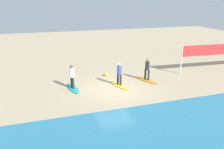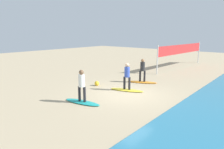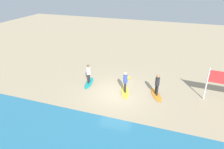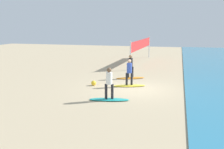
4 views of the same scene
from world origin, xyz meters
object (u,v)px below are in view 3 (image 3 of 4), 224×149
surfer_yellow (125,81)px  surfboard_teal (89,83)px  surfboard_yellow (125,92)px  surfer_teal (88,72)px  surfer_orange (157,83)px  beach_ball (128,78)px  surfboard_orange (156,95)px

surfer_yellow → surfboard_teal: 3.45m
surfboard_yellow → surfer_yellow: surfer_yellow is taller
surfer_teal → surfer_orange: bearing=179.3°
surfer_orange → beach_ball: bearing=-35.1°
surfboard_yellow → beach_ball: (0.35, -2.26, 0.12)m
beach_ball → surfboard_yellow: bearing=98.8°
beach_ball → surfer_yellow: bearing=98.8°
surfboard_yellow → surfer_yellow: bearing=71.4°
surfboard_yellow → surfer_teal: 3.45m
surfboard_teal → beach_ball: bearing=111.0°
surfboard_orange → surfboard_yellow: same height
surfboard_teal → surfer_teal: bearing=-115.1°
surfer_yellow → surfboard_teal: (3.28, -0.43, -0.99)m
surfer_yellow → beach_ball: surfer_yellow is taller
surfer_yellow → surfer_teal: (3.28, -0.43, 0.00)m
surfer_teal → beach_ball: surfer_teal is taller
beach_ball → surfboard_orange: bearing=144.9°
surfboard_orange → surfboard_teal: same height
surfboard_orange → surfer_yellow: size_ratio=1.28×
surfboard_orange → surfer_teal: bearing=-115.1°
surfer_teal → beach_ball: size_ratio=5.10×
surfboard_orange → surfer_yellow: surfer_yellow is taller
surfer_orange → surfer_teal: same height
surfer_orange → surfer_teal: 5.63m
surfer_orange → surfboard_teal: size_ratio=0.78×
surfer_yellow → surfboard_yellow: bearing=0.0°
surfboard_teal → surfer_orange: bearing=78.3°
surfboard_orange → beach_ball: (2.70, -1.90, 0.12)m
surfer_orange → surfer_teal: bearing=-0.7°
surfboard_orange → surfer_teal: (5.63, -0.07, 0.99)m
surfer_yellow → surfboard_teal: surfer_yellow is taller
surfer_teal → surfer_yellow: bearing=172.6°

